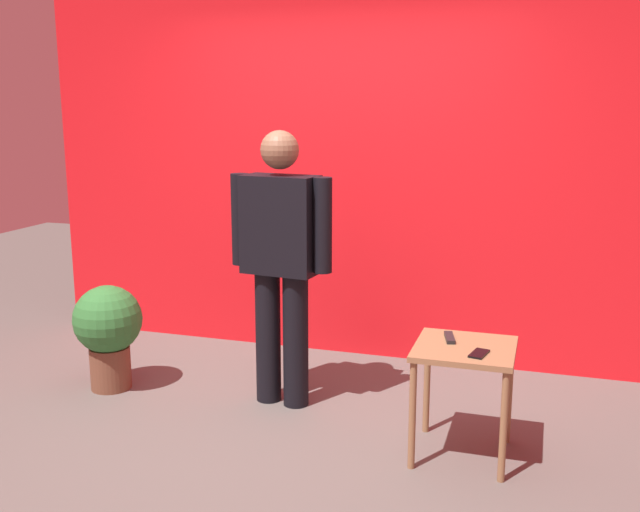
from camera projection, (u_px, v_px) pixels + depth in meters
The scene contains 7 objects.
ground_plane at pixel (258, 442), 4.04m from camera, with size 12.00×12.00×0.00m, color #59544F.
back_wall_red at pixel (341, 144), 5.24m from camera, with size 4.59×0.12×3.09m, color red.
standing_person at pixel (281, 255), 4.39m from camera, with size 0.67×0.28×1.68m.
side_table at pixel (464, 364), 3.79m from camera, with size 0.51×0.51×0.60m.
cell_phone at pixel (479, 354), 3.64m from camera, with size 0.07×0.14×0.01m, color black.
tv_remote at pixel (450, 338), 3.87m from camera, with size 0.04×0.17×0.02m, color black.
potted_plant at pixel (108, 328), 4.72m from camera, with size 0.44×0.44×0.69m.
Camera 1 is at (1.45, -3.46, 1.83)m, focal length 41.11 mm.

